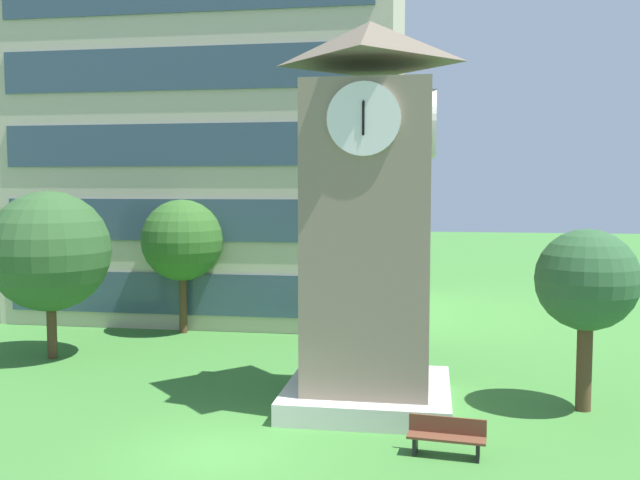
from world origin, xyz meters
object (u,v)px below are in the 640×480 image
Objects in this scene: clock_tower at (369,237)px; park_bench at (447,436)px; tree_streetside at (182,241)px; tree_near_tower at (587,281)px; tree_by_building at (49,251)px.

clock_tower is 6.01m from park_bench.
park_bench is at bearing -47.88° from tree_streetside.
tree_streetside is at bearing 151.34° from tree_near_tower.
tree_by_building reaches higher than park_bench.
tree_streetside reaches higher than tree_near_tower.
clock_tower reaches higher than park_bench.
tree_near_tower is (5.99, 0.43, -1.20)m from clock_tower.
tree_by_building is (-11.85, 3.50, -0.92)m from clock_tower.
tree_by_building is 1.07× the size of tree_streetside.
tree_streetside is at bearing 132.12° from park_bench.
tree_near_tower is at bearing 4.13° from clock_tower.
tree_streetside is (3.16, 4.95, 0.04)m from tree_by_building.
tree_by_building reaches higher than tree_near_tower.
tree_near_tower is (3.85, 3.95, 3.18)m from park_bench.
tree_near_tower is 0.89× the size of tree_streetside.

